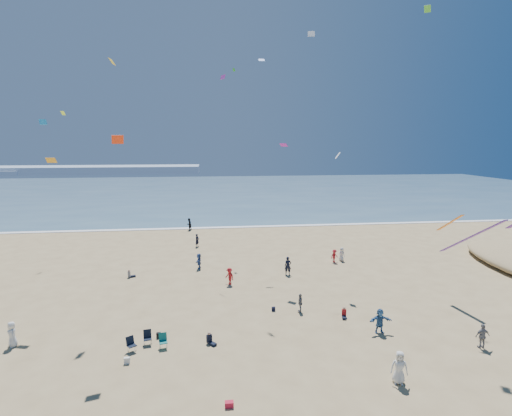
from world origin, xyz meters
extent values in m
plane|color=tan|center=(0.00, 0.00, 0.00)|extent=(220.00, 220.00, 0.00)
cube|color=#476B84|center=(0.00, 95.00, 0.03)|extent=(220.00, 100.00, 0.06)
cube|color=white|center=(0.00, 45.00, 0.04)|extent=(220.00, 1.20, 0.08)
cube|color=#7A8EA8|center=(-60.00, 170.00, 1.60)|extent=(110.00, 20.00, 3.20)
imported|color=silver|center=(14.06, 24.95, 0.79)|extent=(0.84, 0.92, 1.59)
imported|color=#376598|center=(10.90, 7.48, 0.90)|extent=(1.67, 0.56, 1.79)
imported|color=#345191|center=(-2.28, 24.05, 0.84)|extent=(0.71, 1.62, 1.68)
imported|color=black|center=(-2.69, 33.40, 0.85)|extent=(0.71, 0.74, 1.71)
imported|color=silver|center=(9.38, 1.49, 0.96)|extent=(1.09, 0.89, 1.91)
imported|color=white|center=(-14.38, 8.58, 0.87)|extent=(0.92, 1.01, 1.73)
imported|color=red|center=(13.06, 24.53, 0.74)|extent=(1.10, 0.92, 1.49)
imported|color=black|center=(-4.20, 43.79, 0.95)|extent=(1.11, 1.16, 1.89)
imported|color=#AD181D|center=(0.73, 18.71, 0.82)|extent=(1.14, 1.21, 1.64)
imported|color=gray|center=(16.73, 4.55, 0.85)|extent=(0.99, 0.42, 1.69)
imported|color=black|center=(6.90, 20.86, 0.95)|extent=(0.74, 0.53, 1.90)
imported|color=gray|center=(6.04, 11.67, 0.77)|extent=(0.59, 0.97, 1.54)
cube|color=white|center=(-6.37, 5.46, 0.20)|extent=(0.35, 0.20, 0.40)
cube|color=black|center=(-4.81, 8.60, 0.19)|extent=(0.30, 0.22, 0.38)
cube|color=red|center=(-0.30, 0.57, 0.15)|extent=(0.45, 0.30, 0.30)
cube|color=black|center=(3.93, 12.10, 0.17)|extent=(0.28, 0.18, 0.34)
cube|color=#2BA6DF|center=(-14.02, 15.82, 15.15)|extent=(0.54, 0.50, 0.44)
cube|color=gold|center=(-8.84, 17.47, 20.15)|extent=(0.44, 0.85, 0.51)
cube|color=blue|center=(5.28, 29.55, 22.97)|extent=(0.70, 0.37, 0.30)
cube|color=orange|center=(-13.29, 14.84, 12.17)|extent=(0.88, 0.45, 0.42)
cube|color=red|center=(-7.05, 9.50, 13.73)|extent=(0.79, 0.46, 0.57)
cube|color=#249818|center=(2.37, 33.94, 22.58)|extent=(0.34, 0.49, 0.38)
cube|color=purple|center=(0.68, 26.82, 20.56)|extent=(0.61, 0.81, 0.48)
cube|color=white|center=(11.18, 18.89, 12.33)|extent=(0.51, 0.64, 0.61)
cube|color=white|center=(9.64, 23.90, 24.54)|extent=(0.77, 0.49, 0.60)
cube|color=purple|center=(6.26, 20.61, 13.31)|extent=(0.84, 0.82, 0.32)
cube|color=#EEFC2B|center=(-18.30, 33.45, 17.06)|extent=(0.51, 0.59, 0.51)
cube|color=green|center=(15.85, 12.67, 23.68)|extent=(0.67, 0.68, 0.41)
cube|color=orange|center=(19.43, 13.17, 6.73)|extent=(0.35, 2.64, 1.87)
cube|color=#592699|center=(12.13, 0.18, 8.78)|extent=(0.35, 3.30, 2.33)
camera|label=1|loc=(-1.20, -18.17, 13.50)|focal=28.00mm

